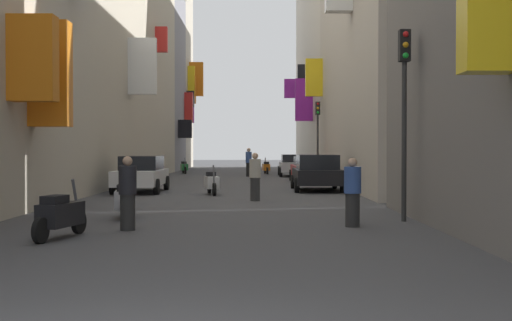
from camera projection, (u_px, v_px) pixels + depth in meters
The scene contains 21 objects.
ground_plane at pixel (233, 182), 34.74m from camera, with size 140.00×140.00×0.00m, color #424244.
building_left_mid_b at pixel (142, 81), 53.91m from camera, with size 7.05×7.89×14.45m.
building_left_mid_c at pixel (156, 79), 61.19m from camera, with size 7.27×6.74×16.28m.
building_right_mid_b at pixel (403, 28), 30.80m from camera, with size 7.08×19.27×14.61m.
building_right_mid_c at pixel (342, 47), 52.48m from camera, with size 7.29×24.20×19.57m.
parked_car_black at pixel (315, 172), 27.65m from camera, with size 2.00×4.20×1.49m.
parked_car_white at pixel (140, 173), 26.69m from camera, with size 1.84×4.25×1.45m.
parked_car_red at pixel (307, 168), 34.98m from camera, with size 1.91×4.30×1.33m.
parked_car_silver at pixel (292, 165), 42.31m from camera, with size 1.88×4.06×1.38m.
scooter_red at pixel (249, 168), 43.70m from camera, with size 0.45×1.84×1.13m.
scooter_white at pixel (210, 182), 25.25m from camera, with size 0.66×1.93×1.13m.
scooter_silver at pixel (123, 200), 16.66m from camera, with size 0.58×1.79×1.13m.
scooter_black at pixel (58, 215), 12.85m from camera, with size 0.69×1.92×1.13m.
scooter_orange at pixel (264, 167), 46.16m from camera, with size 0.55×1.86×1.13m.
scooter_green at pixel (182, 167), 46.57m from camera, with size 0.67×1.87×1.13m.
pedestrian_crossing at pixel (253, 177), 22.15m from camera, with size 0.53×0.53×1.60m.
pedestrian_near_left at pixel (247, 162), 41.58m from camera, with size 0.48×0.48×1.79m.
pedestrian_near_right at pixel (126, 194), 14.16m from camera, with size 0.51×0.51×1.58m.
pedestrian_mid_street at pixel (351, 193), 14.82m from camera, with size 0.54×0.54×1.54m.
traffic_light_near_corner at pixel (316, 127), 37.87m from camera, with size 0.26×0.34×4.42m.
traffic_light_far_corner at pixel (403, 92), 15.86m from camera, with size 0.26×0.34×4.57m.
Camera 1 is at (1.11, -4.72, 1.73)m, focal length 46.79 mm.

